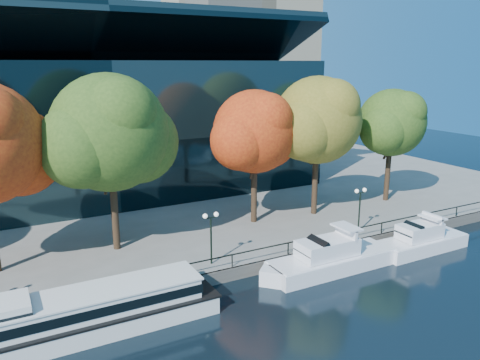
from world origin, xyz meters
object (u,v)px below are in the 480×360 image
cruiser_near (327,258)px  lamp_2 (360,200)px  cruiser_far (419,240)px  tree_5 (393,124)px  tree_3 (256,133)px  lamp_1 (211,226)px  tour_boat (89,312)px  tree_4 (319,122)px  tree_2 (112,135)px

cruiser_near → lamp_2: (6.29, 3.55, 2.92)m
cruiser_far → tree_5: bearing=57.2°
cruiser_far → tree_3: size_ratio=0.77×
tree_5 → lamp_1: size_ratio=3.02×
cruiser_far → tree_5: tree_5 is taller
cruiser_near → tree_3: bearing=92.4°
cruiser_near → lamp_2: 7.79m
cruiser_far → lamp_2: (-3.11, 4.11, 2.98)m
cruiser_far → tree_5: 14.89m
tour_boat → tree_5: (33.96, 9.69, 8.08)m
lamp_1 → tour_boat: bearing=-160.1°
tour_boat → lamp_2: size_ratio=4.08×
tree_3 → tree_4: 6.68m
tree_2 → tree_4: 19.80m
tree_4 → cruiser_near: bearing=-122.5°
cruiser_far → tree_4: tree_4 is taller
tree_2 → lamp_2: (19.92, -6.29, -6.36)m
cruiser_near → lamp_1: size_ratio=2.93×
tree_4 → tree_5: 9.92m
tree_5 → tree_2: bearing=179.8°
cruiser_near → tree_2: bearing=144.2°
tour_boat → tree_4: bearing=21.8°
tree_3 → tree_5: bearing=-2.2°
cruiser_near → cruiser_far: size_ratio=1.22×
tree_4 → tree_5: tree_4 is taller
cruiser_near → tree_2: size_ratio=0.84×
tour_boat → cruiser_near: bearing=-0.2°
tree_3 → tree_5: size_ratio=1.03×
cruiser_near → tree_5: 20.56m
tour_boat → cruiser_near: 17.90m
cruiser_far → cruiser_near: bearing=176.5°
lamp_1 → lamp_2: same height
lamp_1 → tree_2: bearing=130.6°
cruiser_near → tree_5: size_ratio=0.97×
tour_boat → lamp_1: lamp_1 is taller
tree_4 → lamp_2: bearing=-88.9°
tree_4 → lamp_2: 8.75m
tour_boat → tree_3: (17.47, 10.33, 8.16)m
cruiser_far → tree_3: 16.99m
tour_boat → cruiser_far: 27.31m
tour_boat → tree_5: 36.23m
tour_boat → tree_3: tree_3 is taller
cruiser_near → lamp_1: bearing=156.7°
tree_3 → lamp_1: bearing=-138.8°
tree_5 → lamp_2: size_ratio=3.02×
tour_boat → lamp_1: bearing=19.9°
tree_3 → lamp_1: (-7.82, -6.84, -5.51)m
tour_boat → lamp_2: bearing=8.2°
tour_boat → tree_2: (4.27, 9.77, 9.02)m
cruiser_near → tree_4: (6.17, 9.67, 9.16)m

